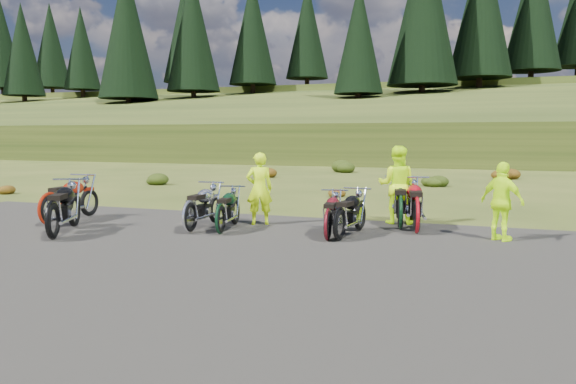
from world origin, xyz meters
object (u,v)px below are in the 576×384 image
at_px(motorcycle_0, 54,241).
at_px(motorcycle_7, 400,231).
at_px(person_middle, 259,190).
at_px(motorcycle_3, 190,234).

bearing_deg(motorcycle_0, motorcycle_7, -85.61).
distance_m(motorcycle_7, person_middle, 3.45).
relative_size(motorcycle_3, person_middle, 1.18).
xyz_separation_m(motorcycle_0, motorcycle_7, (6.54, 3.71, 0.00)).
bearing_deg(person_middle, motorcycle_0, 18.71).
relative_size(motorcycle_7, person_middle, 1.29).
distance_m(motorcycle_0, motorcycle_3, 2.80).
relative_size(motorcycle_0, person_middle, 1.32).
bearing_deg(motorcycle_3, motorcycle_7, -67.77).
distance_m(motorcycle_0, person_middle, 4.69).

